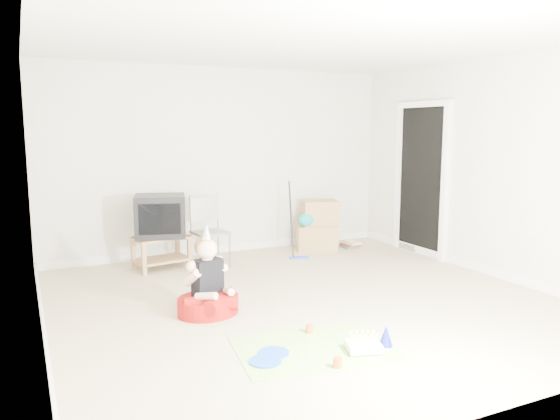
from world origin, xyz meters
name	(u,v)px	position (x,y,z in m)	size (l,w,h in m)	color
ground	(305,300)	(0.00, 0.00, 0.00)	(5.00, 5.00, 0.00)	tan
doorway_recess	(422,182)	(2.48, 1.20, 1.02)	(0.02, 0.90, 2.05)	black
tv_stand	(161,249)	(-1.03, 1.92, 0.25)	(0.73, 0.52, 0.42)	#966C43
crt_tv	(160,216)	(-1.03, 1.92, 0.68)	(0.61, 0.51, 0.53)	black
folding_chair	(210,232)	(-0.43, 1.77, 0.44)	(0.45, 0.43, 0.91)	gray
cardboard_boxes	(317,226)	(1.27, 2.01, 0.35)	(0.70, 0.61, 0.73)	#A98252
floor_mop	(299,240)	(0.78, 1.64, 0.26)	(0.27, 0.34, 1.04)	blue
book_pile	(350,245)	(1.80, 1.95, 0.04)	(0.23, 0.29, 0.09)	#25703E
seated_woman	(208,294)	(-1.03, 0.05, 0.19)	(0.76, 0.76, 0.88)	maroon
party_mat	(314,348)	(-0.52, -1.12, 0.00)	(1.26, 0.91, 0.01)	#EB319A
birthday_cake	(363,347)	(-0.20, -1.35, 0.04)	(0.32, 0.28, 0.14)	white
blue_plate_near	(274,353)	(-0.87, -1.09, 0.01)	(0.24, 0.24, 0.01)	blue
blue_plate_far	(265,361)	(-0.99, -1.20, 0.01)	(0.25, 0.25, 0.01)	blue
orange_cup_near	(309,329)	(-0.40, -0.82, 0.04)	(0.06, 0.06, 0.07)	#D85018
orange_cup_far	(338,362)	(-0.54, -1.52, 0.04)	(0.07, 0.07, 0.08)	#D85018
blue_party_hat	(386,336)	(0.03, -1.34, 0.09)	(0.12, 0.12, 0.17)	#181FAA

